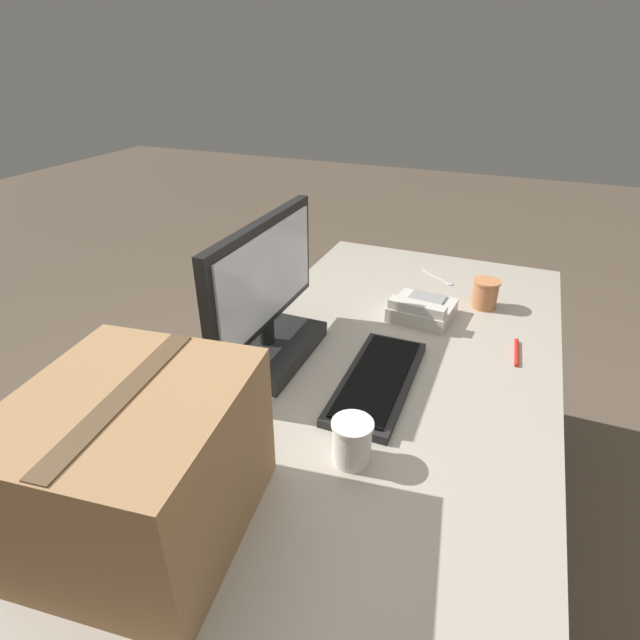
# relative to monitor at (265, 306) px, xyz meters

# --- Properties ---
(ground_plane) EXTENTS (12.00, 12.00, 0.00)m
(ground_plane) POSITION_rel_monitor_xyz_m (0.05, -0.31, -0.90)
(ground_plane) COLOR brown
(office_desk) EXTENTS (1.80, 0.90, 0.74)m
(office_desk) POSITION_rel_monitor_xyz_m (0.05, -0.31, -0.53)
(office_desk) COLOR #A89E8E
(office_desk) RESTS_ON ground_plane
(monitor) EXTENTS (0.52, 0.22, 0.39)m
(monitor) POSITION_rel_monitor_xyz_m (0.00, 0.00, 0.00)
(monitor) COLOR black
(monitor) RESTS_ON office_desk
(keyboard) EXTENTS (0.42, 0.17, 0.03)m
(keyboard) POSITION_rel_monitor_xyz_m (-0.02, -0.32, -0.14)
(keyboard) COLOR black
(keyboard) RESTS_ON office_desk
(desk_phone) EXTENTS (0.19, 0.20, 0.08)m
(desk_phone) POSITION_rel_monitor_xyz_m (0.38, -0.35, -0.12)
(desk_phone) COLOR beige
(desk_phone) RESTS_ON office_desk
(paper_cup_left) EXTENTS (0.09, 0.09, 0.10)m
(paper_cup_left) POSITION_rel_monitor_xyz_m (-0.29, -0.35, -0.10)
(paper_cup_left) COLOR white
(paper_cup_left) RESTS_ON office_desk
(paper_cup_right) EXTENTS (0.09, 0.09, 0.09)m
(paper_cup_right) POSITION_rel_monitor_xyz_m (0.53, -0.52, -0.11)
(paper_cup_right) COLOR #BC7547
(paper_cup_right) RESTS_ON office_desk
(spoon) EXTENTS (0.12, 0.14, 0.00)m
(spoon) POSITION_rel_monitor_xyz_m (0.70, -0.36, -0.15)
(spoon) COLOR #B2B2B7
(spoon) RESTS_ON office_desk
(cardboard_box) EXTENTS (0.42, 0.39, 0.29)m
(cardboard_box) POSITION_rel_monitor_xyz_m (-0.58, -0.07, -0.01)
(cardboard_box) COLOR #9E754C
(cardboard_box) RESTS_ON office_desk
(pen_marker) EXTENTS (0.14, 0.02, 0.01)m
(pen_marker) POSITION_rel_monitor_xyz_m (0.27, -0.64, -0.15)
(pen_marker) COLOR red
(pen_marker) RESTS_ON office_desk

